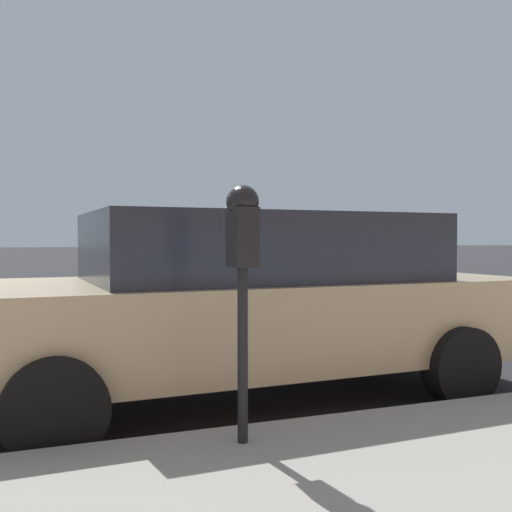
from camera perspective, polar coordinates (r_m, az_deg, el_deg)
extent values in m
plane|color=#2B2B2D|center=(5.91, -15.01, -11.50)|extent=(220.00, 220.00, 0.00)
cylinder|color=black|center=(3.49, -1.28, -9.39)|extent=(0.06, 0.06, 1.01)
cube|color=black|center=(3.42, -1.28, 1.80)|extent=(0.20, 0.14, 0.34)
sphere|color=black|center=(3.43, -1.29, 5.20)|extent=(0.19, 0.19, 0.19)
cube|color=#19389E|center=(3.52, -1.87, 1.10)|extent=(0.01, 0.11, 0.12)
cube|color=black|center=(3.52, -1.87, 3.04)|extent=(0.01, 0.10, 0.08)
cube|color=tan|center=(5.08, -1.80, -6.07)|extent=(2.10, 5.06, 0.67)
cube|color=#232833|center=(5.12, 0.27, 0.87)|extent=(1.79, 2.85, 0.55)
cylinder|color=black|center=(3.87, -18.63, -13.66)|extent=(0.24, 0.65, 0.64)
cylinder|color=black|center=(5.75, -20.17, -8.66)|extent=(0.24, 0.65, 0.64)
cylinder|color=black|center=(5.13, 18.96, -9.89)|extent=(0.24, 0.65, 0.64)
cylinder|color=black|center=(6.67, 7.68, -7.18)|extent=(0.24, 0.65, 0.64)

